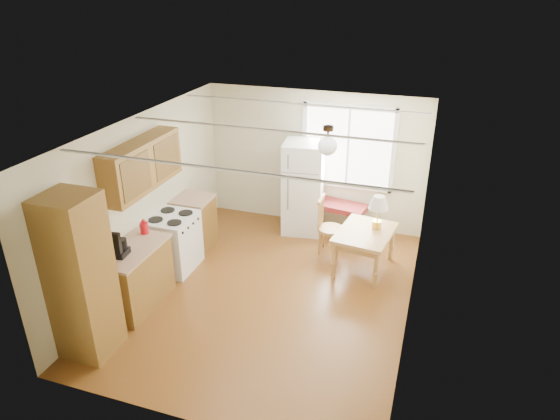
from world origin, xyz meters
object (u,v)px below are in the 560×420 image
at_px(chair, 325,222).
at_px(bench, 332,205).
at_px(dining_table, 365,237).
at_px(refrigerator, 303,187).

bearing_deg(chair, bench, 94.09).
relative_size(dining_table, chair, 1.18).
distance_m(bench, dining_table, 1.35).
xyz_separation_m(bench, chair, (0.07, -0.78, 0.05)).
xyz_separation_m(dining_table, chair, (-0.71, 0.32, 0.00)).
relative_size(refrigerator, bench, 1.28).
xyz_separation_m(refrigerator, bench, (0.52, 0.10, -0.32)).
height_order(dining_table, chair, chair).
distance_m(refrigerator, dining_table, 1.66).
bearing_deg(chair, dining_table, -25.26).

